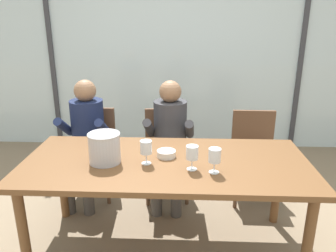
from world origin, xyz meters
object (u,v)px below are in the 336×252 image
object	(u,v)px
chair_near_curtain	(94,145)
person_charcoal_jacket	(170,135)
dining_table	(166,170)
wine_glass_center_pour	(215,156)
ice_bucket_primary	(104,147)
tasting_bowl	(167,154)
chair_center	(254,148)
chair_left_of_center	(166,146)
wine_glass_near_bucket	(192,153)
wine_glass_by_left_taster	(146,148)
person_navy_polo	(86,134)

from	to	relation	value
chair_near_curtain	person_charcoal_jacket	xyz separation A→B (m)	(0.79, -0.14, 0.17)
dining_table	wine_glass_center_pour	size ratio (longest dim) A/B	12.04
ice_bucket_primary	tasting_bowl	distance (m)	0.47
dining_table	chair_center	size ratio (longest dim) A/B	2.42
chair_near_curtain	chair_center	bearing A→B (deg)	-1.56
chair_left_of_center	wine_glass_near_bucket	distance (m)	1.12
dining_table	ice_bucket_primary	size ratio (longest dim) A/B	8.94
chair_center	ice_bucket_primary	bearing A→B (deg)	-143.13
chair_left_of_center	person_charcoal_jacket	bearing A→B (deg)	-78.65
wine_glass_near_bucket	dining_table	bearing A→B (deg)	143.28
chair_near_curtain	wine_glass_center_pour	xyz separation A→B (m)	(1.12, -1.06, 0.36)
chair_left_of_center	ice_bucket_primary	bearing A→B (deg)	-118.29
tasting_bowl	wine_glass_by_left_taster	world-z (taller)	wine_glass_by_left_taster
person_navy_polo	person_charcoal_jacket	bearing A→B (deg)	2.34
chair_center	wine_glass_near_bucket	size ratio (longest dim) A/B	4.97
chair_left_of_center	wine_glass_near_bucket	size ratio (longest dim) A/B	4.97
dining_table	chair_near_curtain	bearing A→B (deg)	131.66
person_navy_polo	wine_glass_center_pour	bearing A→B (deg)	-36.54
chair_center	ice_bucket_primary	xyz separation A→B (m)	(-1.27, -0.91, 0.36)
chair_left_of_center	person_navy_polo	size ratio (longest dim) A/B	0.73
chair_center	dining_table	bearing A→B (deg)	-132.69
chair_left_of_center	person_navy_polo	world-z (taller)	person_navy_polo
dining_table	wine_glass_by_left_taster	bearing A→B (deg)	-157.01
wine_glass_center_pour	wine_glass_near_bucket	bearing A→B (deg)	164.76
chair_near_curtain	tasting_bowl	bearing A→B (deg)	-46.64
tasting_bowl	wine_glass_near_bucket	xyz separation A→B (m)	(0.18, -0.21, 0.10)
ice_bucket_primary	wine_glass_center_pour	xyz separation A→B (m)	(0.77, -0.13, 0.00)
chair_near_curtain	wine_glass_center_pour	bearing A→B (deg)	-44.21
chair_center	wine_glass_center_pour	distance (m)	1.21
wine_glass_by_left_taster	dining_table	bearing A→B (deg)	22.99
tasting_bowl	ice_bucket_primary	bearing A→B (deg)	-165.53
ice_bucket_primary	chair_near_curtain	bearing A→B (deg)	110.58
person_charcoal_jacket	chair_near_curtain	bearing A→B (deg)	173.09
person_navy_polo	person_charcoal_jacket	size ratio (longest dim) A/B	1.00
chair_center	person_charcoal_jacket	xyz separation A→B (m)	(-0.83, -0.11, 0.17)
wine_glass_near_bucket	wine_glass_center_pour	bearing A→B (deg)	-15.24
dining_table	person_charcoal_jacket	distance (m)	0.75
chair_left_of_center	chair_center	bearing A→B (deg)	-7.45
tasting_bowl	wine_glass_near_bucket	distance (m)	0.29
dining_table	person_charcoal_jacket	size ratio (longest dim) A/B	1.77
chair_left_of_center	wine_glass_near_bucket	xyz separation A→B (m)	(0.23, -1.03, 0.37)
chair_left_of_center	person_charcoal_jacket	world-z (taller)	person_charcoal_jacket
dining_table	tasting_bowl	world-z (taller)	tasting_bowl
dining_table	wine_glass_by_left_taster	world-z (taller)	wine_glass_by_left_taster
dining_table	wine_glass_near_bucket	bearing A→B (deg)	-36.72
chair_near_curtain	ice_bucket_primary	world-z (taller)	ice_bucket_primary
chair_near_curtain	tasting_bowl	size ratio (longest dim) A/B	6.11
person_charcoal_jacket	wine_glass_by_left_taster	world-z (taller)	person_charcoal_jacket
ice_bucket_primary	dining_table	bearing A→B (deg)	6.11
wine_glass_by_left_taster	wine_glass_center_pour	bearing A→B (deg)	-14.43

